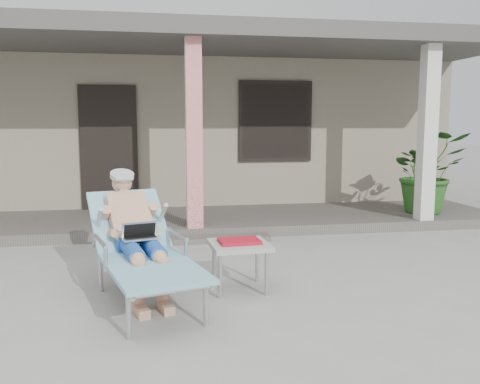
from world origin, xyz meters
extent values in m
plane|color=#9E9E99|center=(0.00, 0.00, 0.00)|extent=(60.00, 60.00, 0.00)
cube|color=gray|center=(0.00, 6.50, 1.50)|extent=(10.00, 5.00, 3.00)
cube|color=#474442|center=(0.00, 6.50, 3.15)|extent=(10.40, 5.40, 0.30)
cube|color=black|center=(-1.30, 3.97, 1.20)|extent=(0.95, 0.06, 2.10)
cube|color=black|center=(1.60, 3.97, 1.65)|extent=(1.20, 0.06, 1.30)
cube|color=black|center=(1.60, 3.96, 1.65)|extent=(1.32, 0.05, 1.42)
cube|color=#605B56|center=(0.00, 3.00, 0.07)|extent=(10.00, 2.00, 0.15)
cube|color=red|center=(0.00, 2.15, 1.45)|extent=(0.22, 0.22, 2.61)
cube|color=silver|center=(3.50, 2.15, 1.45)|extent=(0.22, 0.22, 2.61)
cube|color=#474442|center=(0.00, 3.00, 2.88)|extent=(10.00, 2.30, 0.24)
cube|color=#605B56|center=(0.00, 1.85, 0.04)|extent=(2.00, 0.30, 0.07)
cylinder|color=#B7B7BC|center=(-0.77, -1.21, 0.18)|extent=(0.04, 0.04, 0.37)
cylinder|color=#B7B7BC|center=(-0.18, -1.06, 0.18)|extent=(0.04, 0.04, 0.37)
cylinder|color=#B7B7BC|center=(-1.09, -0.03, 0.18)|extent=(0.04, 0.04, 0.37)
cylinder|color=#B7B7BC|center=(-0.49, 0.12, 0.18)|extent=(0.04, 0.04, 0.37)
cube|color=#B7B7BC|center=(-0.59, -0.70, 0.38)|extent=(0.90, 1.32, 0.03)
cube|color=#87D1CF|center=(-0.59, -0.70, 0.40)|extent=(1.01, 1.38, 0.04)
cube|color=#B7B7BC|center=(-0.82, 0.15, 0.61)|extent=(0.74, 0.71, 0.49)
cube|color=#87D1CF|center=(-0.82, 0.15, 0.64)|extent=(0.85, 0.80, 0.55)
cylinder|color=#B4B4B7|center=(-0.89, 0.42, 1.08)|extent=(0.29, 0.30, 0.13)
cube|color=silver|center=(-0.70, -0.29, 0.57)|extent=(0.38, 0.31, 0.23)
cube|color=#A8A8A3|center=(0.24, -0.20, 0.44)|extent=(0.59, 0.59, 0.04)
cylinder|color=#B7B7BC|center=(0.02, -0.42, 0.21)|extent=(0.04, 0.04, 0.42)
cylinder|color=#B7B7BC|center=(0.46, -0.42, 0.21)|extent=(0.04, 0.04, 0.42)
cylinder|color=#B7B7BC|center=(0.02, 0.02, 0.21)|extent=(0.04, 0.04, 0.42)
cylinder|color=#B7B7BC|center=(0.46, 0.02, 0.21)|extent=(0.04, 0.04, 0.42)
cube|color=#B31324|center=(0.24, -0.20, 0.48)|extent=(0.40, 0.31, 0.03)
cube|color=black|center=(0.24, -0.06, 0.48)|extent=(0.39, 0.05, 0.04)
imported|color=#26591E|center=(3.85, 2.73, 0.82)|extent=(1.22, 1.07, 1.33)
camera|label=1|loc=(-0.56, -4.92, 1.60)|focal=38.00mm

